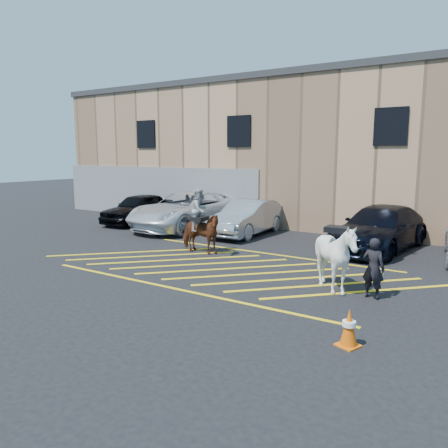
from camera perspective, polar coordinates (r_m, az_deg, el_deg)
The scene contains 11 objects.
ground at distance 13.89m, azimuth 1.34°, elevation -5.60°, with size 90.00×90.00×0.00m, color black.
car_black_suv at distance 22.82m, azimuth -11.04°, elevation 2.02°, with size 1.79×4.46×1.52m, color black.
car_white_pickup at distance 20.84m, azimuth -4.80°, elevation 1.81°, with size 2.91×6.30×1.75m, color silver.
car_silver_sedan at distance 19.22m, azimuth 3.10°, elevation 0.84°, with size 1.60×4.59×1.51m, color #9AA1A8.
car_blue_suv at distance 17.21m, azimuth 19.71°, elevation -0.52°, with size 2.24×5.52×1.60m, color black.
handler at distance 11.39m, azimuth 18.92°, elevation -5.48°, with size 0.55×0.36×1.52m, color black.
warehouse at distance 24.48m, azimuth 16.31°, elevation 9.08°, with size 32.42×10.20×7.30m.
hatching_zone at distance 13.64m, azimuth 0.68°, elevation -5.84°, with size 12.60×5.12×0.01m.
mounted_bay at distance 15.56m, azimuth -3.16°, elevation -0.45°, with size 1.77×0.82×2.33m.
saddled_white at distance 11.55m, azimuth 14.41°, elevation -4.18°, with size 1.52×1.71×1.85m.
traffic_cone at distance 8.61m, azimuth 16.00°, elevation -12.86°, with size 0.49×0.49×0.73m.
Camera 1 is at (6.98, -11.47, 3.55)m, focal length 35.00 mm.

